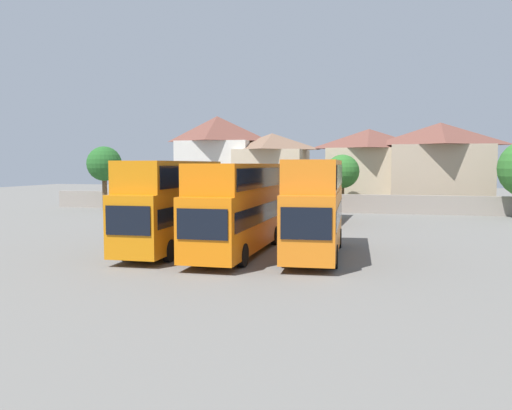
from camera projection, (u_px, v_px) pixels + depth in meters
ground at (297, 220)px, 46.36m from camera, size 140.00×140.00×0.00m
depot_boundary_wall at (310, 203)px, 53.85m from camera, size 56.00×0.50×1.80m
bus_1 at (172, 200)px, 29.73m from camera, size 2.68×10.68×4.91m
bus_2 at (239, 203)px, 28.69m from camera, size 2.72×11.50×4.77m
bus_3 at (315, 202)px, 27.84m from camera, size 3.04×10.23×4.95m
bus_4 at (259, 189)px, 45.03m from camera, size 2.73×10.58×4.79m
bus_5 at (312, 188)px, 43.89m from camera, size 2.88×10.42×4.94m
house_terrace_left at (217, 159)px, 65.24m from camera, size 9.08×6.65×10.47m
house_terrace_centre at (272, 168)px, 63.42m from camera, size 8.11×8.11×8.33m
house_terrace_right at (369, 167)px, 61.04m from camera, size 9.46×7.20×8.68m
house_terrace_far_right at (440, 165)px, 57.73m from camera, size 10.51×8.38×9.14m
tree_left_of_lot at (104, 164)px, 55.58m from camera, size 3.54×3.54×6.57m
tree_right_of_lot at (342, 172)px, 55.35m from camera, size 3.43×3.43×5.73m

